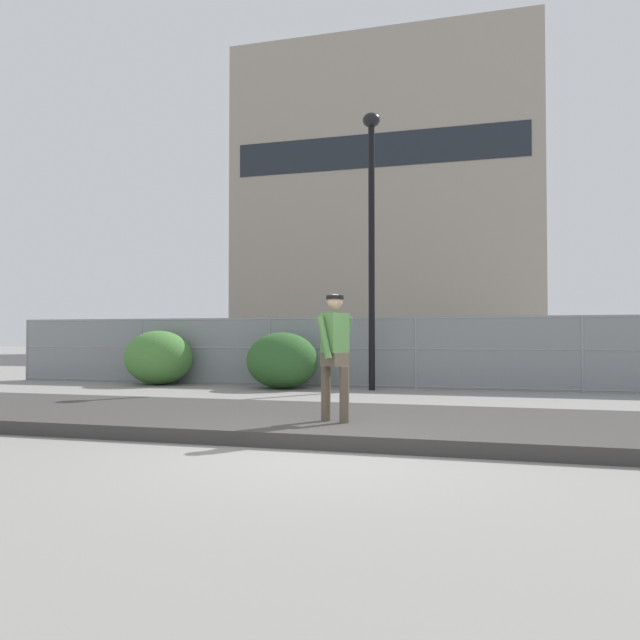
{
  "coord_description": "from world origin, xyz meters",
  "views": [
    {
      "loc": [
        1.84,
        -6.74,
        1.35
      ],
      "look_at": [
        -0.88,
        3.13,
        1.62
      ],
      "focal_mm": 34.66,
      "sensor_mm": 36.0,
      "label": 1
    }
  ],
  "objects_px": {
    "skater": "(335,352)",
    "shrub_center": "(282,360)",
    "skateboard": "(335,432)",
    "street_lamp": "(372,218)",
    "parked_car_near": "(297,352)",
    "shrub_left": "(158,358)"
  },
  "relations": [
    {
      "from": "skater",
      "to": "shrub_center",
      "type": "xyz_separation_m",
      "value": [
        -3.12,
        6.86,
        -0.41
      ]
    },
    {
      "from": "skateboard",
      "to": "street_lamp",
      "type": "relative_size",
      "value": 0.12
    },
    {
      "from": "skater",
      "to": "street_lamp",
      "type": "height_order",
      "value": "street_lamp"
    },
    {
      "from": "skater",
      "to": "parked_car_near",
      "type": "bearing_deg",
      "value": 109.99
    },
    {
      "from": "skater",
      "to": "shrub_left",
      "type": "relative_size",
      "value": 0.96
    },
    {
      "from": "street_lamp",
      "to": "parked_car_near",
      "type": "height_order",
      "value": "street_lamp"
    },
    {
      "from": "shrub_left",
      "to": "parked_car_near",
      "type": "bearing_deg",
      "value": 56.25
    },
    {
      "from": "skateboard",
      "to": "shrub_left",
      "type": "distance_m",
      "value": 9.93
    },
    {
      "from": "parked_car_near",
      "to": "shrub_left",
      "type": "distance_m",
      "value": 4.93
    },
    {
      "from": "street_lamp",
      "to": "skater",
      "type": "bearing_deg",
      "value": -83.39
    },
    {
      "from": "parked_car_near",
      "to": "shrub_center",
      "type": "distance_m",
      "value": 4.51
    },
    {
      "from": "shrub_center",
      "to": "skater",
      "type": "bearing_deg",
      "value": -65.59
    },
    {
      "from": "skateboard",
      "to": "parked_car_near",
      "type": "xyz_separation_m",
      "value": [
        -4.1,
        11.26,
        0.78
      ]
    },
    {
      "from": "skater",
      "to": "parked_car_near",
      "type": "height_order",
      "value": "skater"
    },
    {
      "from": "skateboard",
      "to": "skater",
      "type": "distance_m",
      "value": 1.08
    },
    {
      "from": "skateboard",
      "to": "shrub_center",
      "type": "relative_size",
      "value": 0.44
    },
    {
      "from": "skateboard",
      "to": "parked_car_near",
      "type": "distance_m",
      "value": 12.01
    },
    {
      "from": "skateboard",
      "to": "skater",
      "type": "bearing_deg",
      "value": 93.58
    },
    {
      "from": "shrub_left",
      "to": "shrub_center",
      "type": "xyz_separation_m",
      "value": [
        3.72,
        -0.3,
        -0.03
      ]
    },
    {
      "from": "parked_car_near",
      "to": "shrub_left",
      "type": "relative_size",
      "value": 2.28
    },
    {
      "from": "skateboard",
      "to": "parked_car_near",
      "type": "bearing_deg",
      "value": 109.99
    },
    {
      "from": "parked_car_near",
      "to": "skater",
      "type": "bearing_deg",
      "value": -70.01
    }
  ]
}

